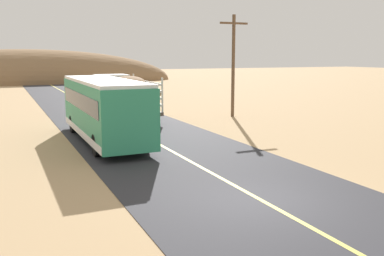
{
  "coord_description": "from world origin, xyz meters",
  "views": [
    {
      "loc": [
        -7.14,
        -10.5,
        4.44
      ],
      "look_at": [
        0.0,
        5.24,
        1.48
      ],
      "focal_mm": 39.79,
      "sensor_mm": 36.0,
      "label": 1
    }
  ],
  "objects_px": {
    "car_far": "(91,91)",
    "bus": "(104,108)",
    "power_pole_mid": "(233,62)",
    "livestock_truck": "(118,91)",
    "boulder_mid_field": "(154,94)"
  },
  "relations": [
    {
      "from": "car_far",
      "to": "bus",
      "type": "bearing_deg",
      "value": -99.42
    },
    {
      "from": "bus",
      "to": "power_pole_mid",
      "type": "distance_m",
      "value": 12.09
    },
    {
      "from": "car_far",
      "to": "livestock_truck",
      "type": "bearing_deg",
      "value": -92.2
    },
    {
      "from": "power_pole_mid",
      "to": "livestock_truck",
      "type": "bearing_deg",
      "value": 146.99
    },
    {
      "from": "livestock_truck",
      "to": "power_pole_mid",
      "type": "distance_m",
      "value": 8.94
    },
    {
      "from": "bus",
      "to": "boulder_mid_field",
      "type": "xyz_separation_m",
      "value": [
        9.86,
        20.48,
        -1.3
      ]
    },
    {
      "from": "power_pole_mid",
      "to": "bus",
      "type": "bearing_deg",
      "value": -153.63
    },
    {
      "from": "bus",
      "to": "boulder_mid_field",
      "type": "bearing_deg",
      "value": 64.3
    },
    {
      "from": "bus",
      "to": "car_far",
      "type": "xyz_separation_m",
      "value": [
        3.89,
        23.48,
        -1.05
      ]
    },
    {
      "from": "power_pole_mid",
      "to": "boulder_mid_field",
      "type": "relative_size",
      "value": 4.4
    },
    {
      "from": "livestock_truck",
      "to": "boulder_mid_field",
      "type": "distance_m",
      "value": 12.38
    },
    {
      "from": "car_far",
      "to": "boulder_mid_field",
      "type": "xyz_separation_m",
      "value": [
        5.96,
        -3.01,
        -0.25
      ]
    },
    {
      "from": "livestock_truck",
      "to": "boulder_mid_field",
      "type": "xyz_separation_m",
      "value": [
        6.48,
        10.46,
        -1.35
      ]
    },
    {
      "from": "car_far",
      "to": "boulder_mid_field",
      "type": "height_order",
      "value": "car_far"
    },
    {
      "from": "livestock_truck",
      "to": "bus",
      "type": "xyz_separation_m",
      "value": [
        -3.38,
        -10.01,
        -0.04
      ]
    }
  ]
}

